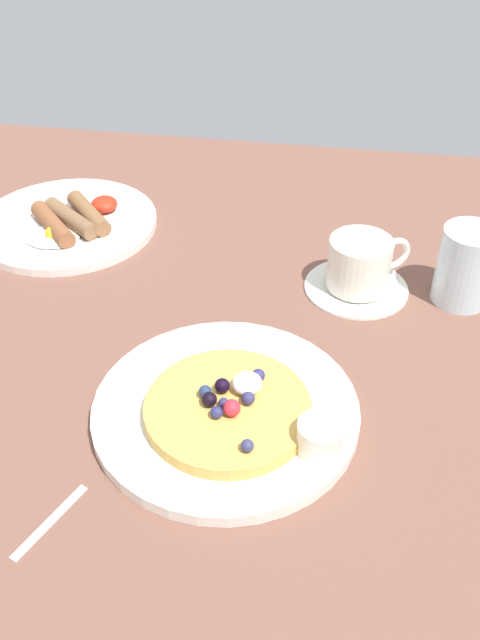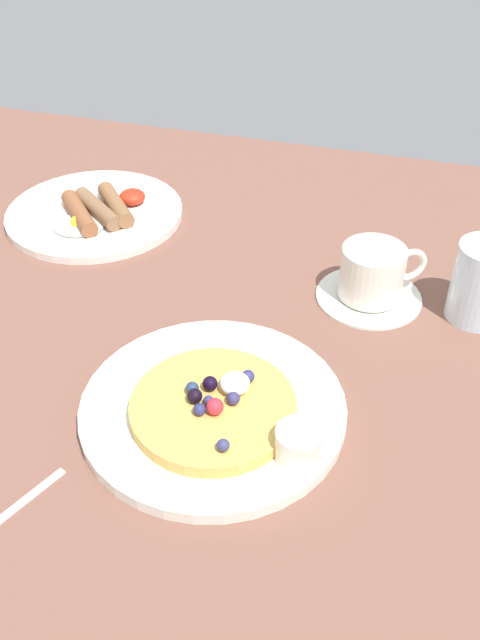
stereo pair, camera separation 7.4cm
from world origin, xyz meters
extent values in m
cube|color=brown|center=(0.00, 0.00, -0.01)|extent=(2.04, 1.14, 0.03)
cylinder|color=white|center=(0.07, -0.09, 0.01)|extent=(0.27, 0.27, 0.01)
cylinder|color=gold|center=(0.07, -0.11, 0.02)|extent=(0.17, 0.17, 0.01)
sphere|color=navy|center=(0.07, -0.12, 0.03)|extent=(0.01, 0.01, 0.01)
sphere|color=black|center=(0.06, -0.11, 0.04)|extent=(0.02, 0.02, 0.02)
sphere|color=navy|center=(0.07, -0.11, 0.03)|extent=(0.01, 0.01, 0.01)
sphere|color=navy|center=(0.10, -0.07, 0.03)|extent=(0.01, 0.01, 0.01)
sphere|color=navy|center=(0.05, -0.10, 0.03)|extent=(0.01, 0.01, 0.01)
sphere|color=black|center=(0.07, -0.09, 0.04)|extent=(0.02, 0.02, 0.02)
sphere|color=navy|center=(0.09, -0.10, 0.03)|extent=(0.01, 0.01, 0.01)
sphere|color=navy|center=(0.10, -0.16, 0.03)|extent=(0.01, 0.01, 0.01)
sphere|color=red|center=(0.08, -0.12, 0.04)|extent=(0.02, 0.02, 0.02)
ellipsoid|color=white|center=(0.09, -0.08, 0.04)|extent=(0.03, 0.03, 0.02)
cylinder|color=white|center=(0.17, -0.13, 0.03)|extent=(0.04, 0.04, 0.03)
cylinder|color=maroon|center=(0.17, -0.13, 0.04)|extent=(0.04, 0.04, 0.00)
cylinder|color=white|center=(-0.22, 0.24, 0.01)|extent=(0.26, 0.26, 0.01)
cylinder|color=brown|center=(-0.19, 0.24, 0.02)|extent=(0.09, 0.10, 0.02)
cylinder|color=brown|center=(-0.21, 0.22, 0.02)|extent=(0.10, 0.08, 0.02)
cylinder|color=brown|center=(-0.23, 0.20, 0.02)|extent=(0.09, 0.09, 0.02)
ellipsoid|color=white|center=(-0.22, 0.18, 0.01)|extent=(0.07, 0.06, 0.01)
sphere|color=yellow|center=(-0.22, 0.18, 0.02)|extent=(0.02, 0.02, 0.02)
ellipsoid|color=red|center=(-0.18, 0.27, 0.02)|extent=(0.04, 0.04, 0.02)
cylinder|color=white|center=(0.19, 0.15, 0.00)|extent=(0.13, 0.13, 0.01)
cylinder|color=white|center=(0.19, 0.15, 0.04)|extent=(0.08, 0.08, 0.06)
torus|color=white|center=(0.23, 0.17, 0.04)|extent=(0.04, 0.03, 0.04)
cylinder|color=#806349|center=(0.19, 0.15, 0.06)|extent=(0.07, 0.07, 0.01)
cube|color=silver|center=(-0.06, -0.24, 0.00)|extent=(0.04, 0.08, 0.00)
cylinder|color=silver|center=(0.32, 0.15, 0.05)|extent=(0.07, 0.07, 0.10)
camera|label=1|loc=(0.16, -0.58, 0.51)|focal=38.86mm
camera|label=2|loc=(0.24, -0.56, 0.51)|focal=38.86mm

